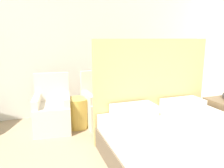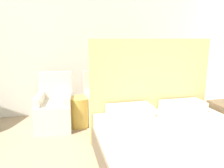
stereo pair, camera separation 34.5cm
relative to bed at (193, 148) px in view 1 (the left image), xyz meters
name	(u,v)px [view 1 (the left image)]	position (x,y,z in m)	size (l,w,h in m)	color
wall_back	(78,41)	(-0.80, 2.50, 1.16)	(10.00, 0.06, 2.90)	silver
bed	(193,148)	(0.00, 0.00, 0.00)	(1.81, 2.15, 1.51)	brown
armchair_near_window_left	(53,113)	(-1.41, 1.74, 0.00)	(0.64, 0.67, 0.93)	beige
armchair_near_window_right	(101,108)	(-0.57, 1.74, 0.00)	(0.61, 0.65, 0.93)	beige
nightstand	(224,116)	(1.23, 0.73, -0.01)	(0.56, 0.44, 0.56)	brown
side_table	(78,113)	(-0.99, 1.72, -0.04)	(0.38, 0.38, 0.51)	gold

